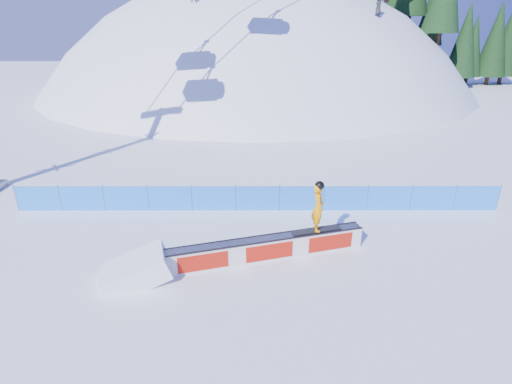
{
  "coord_description": "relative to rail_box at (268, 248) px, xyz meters",
  "views": [
    {
      "loc": [
        -0.1,
        -12.09,
        8.02
      ],
      "look_at": [
        -0.07,
        2.7,
        1.69
      ],
      "focal_mm": 28.0,
      "sensor_mm": 36.0,
      "label": 1
    }
  ],
  "objects": [
    {
      "name": "rail_box",
      "position": [
        0.0,
        0.0,
        0.0
      ],
      "size": [
        7.23,
        2.53,
        0.89
      ],
      "rotation": [
        0.0,
        0.0,
        0.28
      ],
      "color": "silver",
      "rests_on": "ground"
    },
    {
      "name": "snowboarder",
      "position": [
        1.83,
        0.52,
        1.42
      ],
      "size": [
        1.9,
        0.84,
        1.97
      ],
      "rotation": [
        0.0,
        0.0,
        1.62
      ],
      "color": "black",
      "rests_on": "rail_box"
    },
    {
      "name": "snow_hill",
      "position": [
        -0.34,
        41.57,
        -18.44
      ],
      "size": [
        64.0,
        64.0,
        64.0
      ],
      "color": "white",
      "rests_on": "ground"
    },
    {
      "name": "treeline",
      "position": [
        24.61,
        40.76,
        9.16
      ],
      "size": [
        27.73,
        13.66,
        20.95
      ],
      "color": "#372316",
      "rests_on": "ground"
    },
    {
      "name": "safety_fence",
      "position": [
        -0.34,
        4.07,
        0.17
      ],
      "size": [
        22.05,
        0.05,
        1.3
      ],
      "color": "blue",
      "rests_on": "ground"
    },
    {
      "name": "ground",
      "position": [
        -0.34,
        -0.43,
        -0.44
      ],
      "size": [
        160.0,
        160.0,
        0.0
      ],
      "primitive_type": "plane",
      "color": "white",
      "rests_on": "ground"
    },
    {
      "name": "snow_ramp",
      "position": [
        -4.43,
        -1.27,
        -0.44
      ],
      "size": [
        2.62,
        2.03,
        1.44
      ],
      "primitive_type": null,
      "rotation": [
        0.0,
        -0.31,
        0.28
      ],
      "color": "white",
      "rests_on": "ground"
    }
  ]
}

